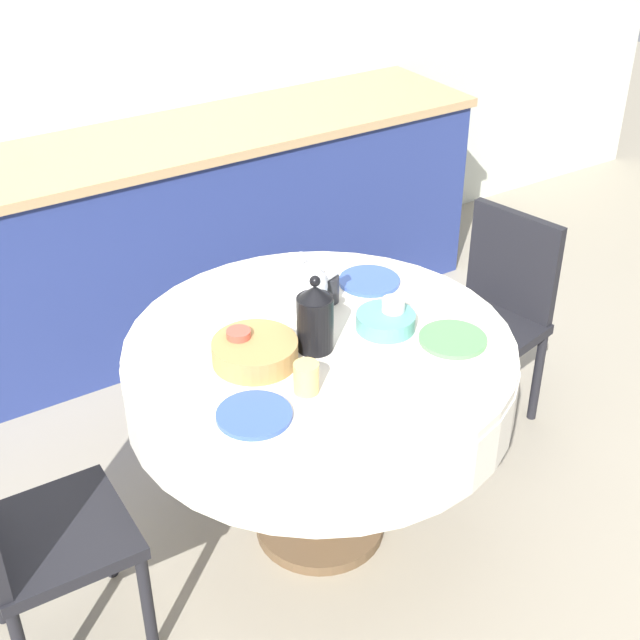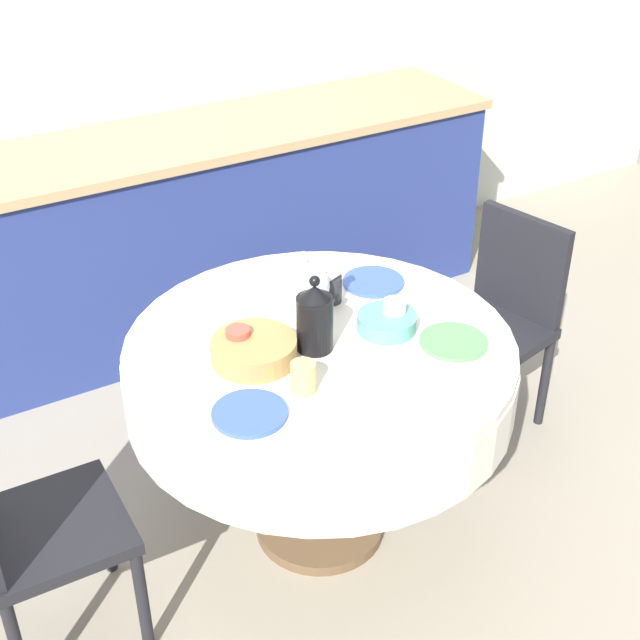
{
  "view_description": "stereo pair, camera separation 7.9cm",
  "coord_description": "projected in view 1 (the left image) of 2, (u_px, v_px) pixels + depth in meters",
  "views": [
    {
      "loc": [
        -1.2,
        -1.88,
        2.24
      ],
      "look_at": [
        0.0,
        0.0,
        0.85
      ],
      "focal_mm": 50.0,
      "sensor_mm": 36.0,
      "label": 1
    },
    {
      "loc": [
        -1.14,
        -1.92,
        2.24
      ],
      "look_at": [
        0.0,
        0.0,
        0.85
      ],
      "focal_mm": 50.0,
      "sensor_mm": 36.0,
      "label": 2
    }
  ],
  "objects": [
    {
      "name": "ground_plane",
      "position": [
        320.0,
        528.0,
        3.08
      ],
      "size": [
        12.0,
        12.0,
        0.0
      ],
      "primitive_type": "plane",
      "color": "#9E937F"
    },
    {
      "name": "wall_back",
      "position": [
        84.0,
        33.0,
        3.69
      ],
      "size": [
        7.0,
        0.05,
        2.6
      ],
      "color": "beige",
      "rests_on": "ground_plane"
    },
    {
      "name": "kitchen_counter",
      "position": [
        138.0,
        245.0,
        3.89
      ],
      "size": [
        3.24,
        0.64,
        0.92
      ],
      "color": "navy",
      "rests_on": "ground_plane"
    },
    {
      "name": "dining_table",
      "position": [
        320.0,
        377.0,
        2.74
      ],
      "size": [
        1.19,
        1.19,
        0.77
      ],
      "color": "brown",
      "rests_on": "ground_plane"
    },
    {
      "name": "chair_left",
      "position": [
        492.0,
        310.0,
        3.39
      ],
      "size": [
        0.48,
        0.48,
        0.85
      ],
      "rotation": [
        0.0,
        0.0,
        -4.49
      ],
      "color": "black",
      "rests_on": "ground_plane"
    },
    {
      "name": "chair_right",
      "position": [
        27.0,
        531.0,
        2.42
      ],
      "size": [
        0.41,
        0.41,
        0.85
      ],
      "rotation": [
        0.0,
        0.0,
        -1.59
      ],
      "color": "black",
      "rests_on": "ground_plane"
    },
    {
      "name": "plate_near_left",
      "position": [
        254.0,
        415.0,
        2.37
      ],
      "size": [
        0.2,
        0.2,
        0.01
      ],
      "primitive_type": "cylinder",
      "color": "#3856AD",
      "rests_on": "dining_table"
    },
    {
      "name": "cup_near_left",
      "position": [
        306.0,
        378.0,
        2.44
      ],
      "size": [
        0.07,
        0.07,
        0.09
      ],
      "primitive_type": "cylinder",
      "color": "#DBB766",
      "rests_on": "dining_table"
    },
    {
      "name": "plate_near_right",
      "position": [
        453.0,
        339.0,
        2.68
      ],
      "size": [
        0.2,
        0.2,
        0.01
      ],
      "primitive_type": "cylinder",
      "color": "#5BA85B",
      "rests_on": "dining_table"
    },
    {
      "name": "cup_near_right",
      "position": [
        393.0,
        312.0,
        2.74
      ],
      "size": [
        0.07,
        0.07,
        0.09
      ],
      "primitive_type": "cylinder",
      "color": "white",
      "rests_on": "dining_table"
    },
    {
      "name": "plate_far_left",
      "position": [
        187.0,
        340.0,
        2.67
      ],
      "size": [
        0.2,
        0.2,
        0.01
      ],
      "primitive_type": "cylinder",
      "color": "white",
      "rests_on": "dining_table"
    },
    {
      "name": "cup_far_left",
      "position": [
        239.0,
        344.0,
        2.59
      ],
      "size": [
        0.07,
        0.07,
        0.09
      ],
      "primitive_type": "cylinder",
      "color": "#CC4C3D",
      "rests_on": "dining_table"
    },
    {
      "name": "plate_far_right",
      "position": [
        369.0,
        281.0,
        2.98
      ],
      "size": [
        0.2,
        0.2,
        0.01
      ],
      "primitive_type": "cylinder",
      "color": "#3856AD",
      "rests_on": "dining_table"
    },
    {
      "name": "cup_far_right",
      "position": [
        328.0,
        289.0,
        2.86
      ],
      "size": [
        0.07,
        0.07,
        0.09
      ],
      "primitive_type": "cylinder",
      "color": "#28282D",
      "rests_on": "dining_table"
    },
    {
      "name": "coffee_carafe",
      "position": [
        315.0,
        318.0,
        2.59
      ],
      "size": [
        0.11,
        0.11,
        0.25
      ],
      "color": "black",
      "rests_on": "dining_table"
    },
    {
      "name": "teapot",
      "position": [
        302.0,
        286.0,
        2.77
      ],
      "size": [
        0.23,
        0.17,
        0.22
      ],
      "color": "white",
      "rests_on": "dining_table"
    },
    {
      "name": "bread_basket",
      "position": [
        255.0,
        352.0,
        2.57
      ],
      "size": [
        0.25,
        0.25,
        0.07
      ],
      "primitive_type": "cylinder",
      "color": "#AD844C",
      "rests_on": "dining_table"
    },
    {
      "name": "fruit_bowl",
      "position": [
        386.0,
        321.0,
        2.73
      ],
      "size": [
        0.18,
        0.18,
        0.05
      ],
      "primitive_type": "cylinder",
      "color": "#569993",
      "rests_on": "dining_table"
    }
  ]
}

